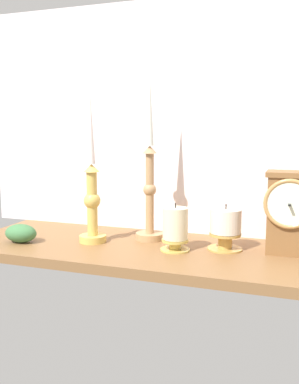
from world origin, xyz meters
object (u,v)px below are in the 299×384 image
candlestick_tall_left (150,183)px  pillar_candle_front (225,227)px  candlestick_tall_center (92,193)px  mantel_clock (290,211)px  pillar_candle_near_clock (175,229)px

candlestick_tall_left → pillar_candle_front: 23.19cm
candlestick_tall_center → pillar_candle_front: 35.24cm
candlestick_tall_left → candlestick_tall_center: (-13.34, -7.42, -2.34)cm
mantel_clock → pillar_candle_front: size_ratio=1.74×
mantel_clock → pillar_candle_front: mantel_clock is taller
mantel_clock → pillar_candle_near_clock: (-26.23, -6.39, -4.83)cm
pillar_candle_front → pillar_candle_near_clock: size_ratio=0.96×
candlestick_tall_center → pillar_candle_front: (34.18, 4.42, -7.36)cm
candlestick_tall_center → pillar_candle_front: candlestick_tall_center is taller
mantel_clock → candlestick_tall_left: bearing=177.5°
candlestick_tall_left → pillar_candle_near_clock: 15.76cm
candlestick_tall_center → pillar_candle_near_clock: 23.98cm
mantel_clock → candlestick_tall_center: bearing=-173.2°
mantel_clock → candlestick_tall_left: candlestick_tall_left is taller
candlestick_tall_left → pillar_candle_near_clock: size_ratio=3.71×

